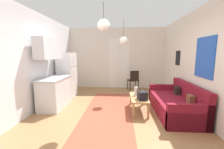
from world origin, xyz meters
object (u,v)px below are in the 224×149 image
coffee_table (139,99)px  pendant_lamp_near (104,25)px  refrigerator (67,75)px  couch (177,104)px  bamboo_vase (136,91)px  accent_chair (133,79)px  handbag (142,95)px  pendant_lamp_far (123,41)px

coffee_table → pendant_lamp_near: pendant_lamp_near is taller
refrigerator → couch: bearing=-21.2°
bamboo_vase → accent_chair: bamboo_vase is taller
accent_chair → pendant_lamp_near: (-0.94, -2.73, 1.74)m
handbag → pendant_lamp_far: 2.09m
coffee_table → handbag: handbag is taller
pendant_lamp_near → bamboo_vase: bearing=36.4°
handbag → pendant_lamp_near: bearing=-165.1°
coffee_table → bamboo_vase: (-0.07, 0.12, 0.18)m
couch → accent_chair: accent_chair is taller
couch → coffee_table: size_ratio=1.91×
refrigerator → pendant_lamp_near: bearing=-48.1°
handbag → refrigerator: (-2.55, 1.51, 0.29)m
handbag → accent_chair: 2.48m
handbag → accent_chair: (-0.02, 2.48, -0.03)m
handbag → couch: bearing=9.7°
coffee_table → accent_chair: (0.04, 2.23, 0.14)m
coffee_table → accent_chair: accent_chair is taller
couch → coffee_table: bearing=175.3°
couch → pendant_lamp_far: bearing=139.5°
handbag → refrigerator: bearing=149.3°
accent_chair → handbag: bearing=74.2°
pendant_lamp_near → pendant_lamp_far: size_ratio=0.76×
bamboo_vase → handbag: 0.38m
couch → pendant_lamp_near: size_ratio=2.99×
bamboo_vase → accent_chair: 2.12m
handbag → refrigerator: size_ratio=0.20×
coffee_table → pendant_lamp_far: bearing=110.4°
pendant_lamp_near → handbag: bearing=14.9°
couch → pendant_lamp_far: size_ratio=2.26×
coffee_table → accent_chair: 2.24m
couch → coffee_table: 1.01m
bamboo_vase → handbag: bearing=-70.6°
couch → pendant_lamp_far: (-1.43, 1.22, 1.76)m
couch → bamboo_vase: bamboo_vase is taller
coffee_table → pendant_lamp_near: bearing=-151.0°
bamboo_vase → pendant_lamp_near: pendant_lamp_near is taller
couch → pendant_lamp_far: pendant_lamp_far is taller
handbag → accent_chair: accent_chair is taller
coffee_table → accent_chair: size_ratio=1.17×
pendant_lamp_near → refrigerator: bearing=131.9°
bamboo_vase → handbag: (0.13, -0.36, -0.01)m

